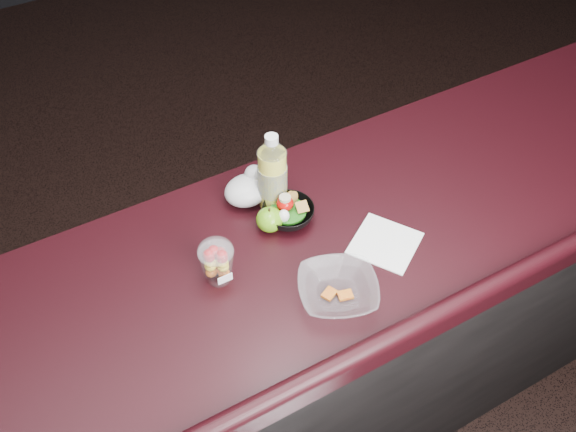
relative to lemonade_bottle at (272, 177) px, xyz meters
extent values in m
cube|color=black|center=(0.02, -0.17, -0.63)|extent=(4.00, 0.65, 0.98)
cube|color=black|center=(0.02, -0.17, -0.12)|extent=(4.06, 0.71, 0.04)
cylinder|color=yellow|center=(0.00, 0.00, -0.01)|extent=(0.07, 0.07, 0.19)
cylinder|color=white|center=(0.00, 0.00, -0.01)|extent=(0.08, 0.08, 0.19)
cone|color=white|center=(0.00, 0.00, 0.10)|extent=(0.07, 0.07, 0.03)
cylinder|color=white|center=(0.00, 0.00, 0.13)|extent=(0.04, 0.04, 0.02)
cylinder|color=#072D99|center=(0.00, 0.00, -0.01)|extent=(0.08, 0.08, 0.09)
ellipsoid|color=white|center=(-0.24, -0.16, 0.00)|extent=(0.09, 0.09, 0.05)
ellipsoid|color=#439010|center=(-0.05, -0.08, -0.07)|extent=(0.07, 0.07, 0.07)
cylinder|color=black|center=(-0.05, -0.08, -0.03)|extent=(0.01, 0.01, 0.01)
ellipsoid|color=silver|center=(-0.05, 0.05, -0.06)|extent=(0.13, 0.11, 0.08)
sphere|color=silver|center=(-0.02, 0.06, -0.03)|extent=(0.05, 0.05, 0.05)
imported|color=black|center=(0.01, -0.07, -0.08)|extent=(0.17, 0.17, 0.04)
cylinder|color=#0F470C|center=(0.01, -0.07, -0.07)|extent=(0.10, 0.10, 0.01)
ellipsoid|color=#A70907|center=(0.00, -0.06, -0.05)|extent=(0.05, 0.05, 0.04)
cylinder|color=beige|center=(0.00, -0.06, -0.03)|extent=(0.03, 0.03, 0.01)
ellipsoid|color=white|center=(-0.02, -0.09, -0.06)|extent=(0.03, 0.03, 0.04)
imported|color=silver|center=(-0.01, -0.36, -0.08)|extent=(0.26, 0.26, 0.05)
cube|color=#990F0C|center=(-0.03, -0.35, -0.09)|extent=(0.04, 0.04, 0.01)
cube|color=#990F0C|center=(0.00, -0.37, -0.09)|extent=(0.04, 0.04, 0.01)
cube|color=white|center=(0.19, -0.27, -0.10)|extent=(0.22, 0.22, 0.00)
camera|label=1|loc=(-0.58, -1.11, 1.17)|focal=40.00mm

